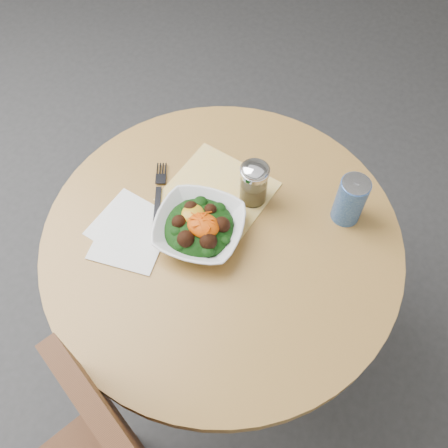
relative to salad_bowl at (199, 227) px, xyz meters
name	(u,v)px	position (x,y,z in m)	size (l,w,h in m)	color
ground	(222,338)	(0.05, 0.02, -0.78)	(6.00, 6.00, 0.00)	#303032
table	(222,273)	(0.05, 0.02, -0.23)	(0.90, 0.90, 0.75)	black
cloth_napkin	(219,192)	(-0.02, 0.13, -0.03)	(0.25, 0.23, 0.00)	#F2A80C
paper_napkins	(130,232)	(-0.16, -0.08, -0.03)	(0.21, 0.22, 0.00)	white
salad_bowl	(199,227)	(0.00, 0.00, 0.00)	(0.25, 0.25, 0.08)	white
fork	(159,194)	(-0.15, 0.05, -0.02)	(0.12, 0.21, 0.00)	black
spice_shaker	(254,183)	(0.07, 0.16, 0.04)	(0.07, 0.07, 0.13)	silver
beverage_can	(350,200)	(0.30, 0.22, 0.04)	(0.07, 0.07, 0.14)	navy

